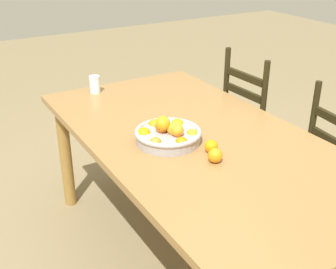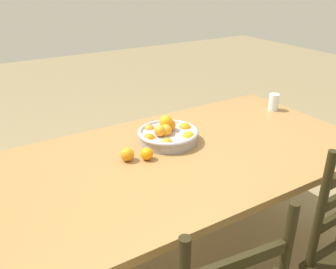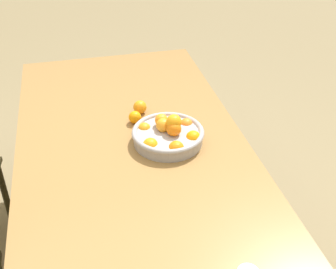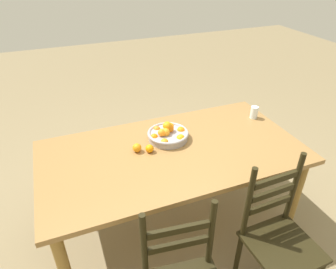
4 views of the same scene
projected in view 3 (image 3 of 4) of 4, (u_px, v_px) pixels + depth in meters
The scene contains 5 objects.
ground_plane at pixel (139, 258), 2.39m from camera, with size 12.00×12.00×0.00m, color #806F4E.
dining_table at pixel (133, 159), 2.01m from camera, with size 1.95×1.02×0.77m.
fruit_bowl at pixel (168, 134), 1.94m from camera, with size 0.32×0.32×0.14m.
orange_loose_0 at pixel (135, 117), 2.08m from camera, with size 0.06×0.06×0.06m, color orange.
orange_loose_1 at pixel (140, 107), 2.16m from camera, with size 0.07×0.07×0.07m, color orange.
Camera 3 is at (-1.59, 0.21, 1.90)m, focal length 46.62 mm.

